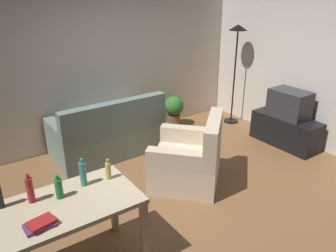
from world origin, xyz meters
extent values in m
cube|color=brown|center=(0.00, 0.00, -0.01)|extent=(5.20, 4.40, 0.02)
cube|color=silver|center=(0.00, 2.20, 1.35)|extent=(5.20, 0.10, 2.70)
cube|color=beige|center=(2.60, 0.00, 1.35)|extent=(0.10, 4.40, 2.70)
cube|color=slate|center=(-0.24, 1.65, 0.20)|extent=(1.63, 0.84, 0.40)
cube|color=slate|center=(-0.24, 1.31, 0.66)|extent=(1.63, 0.16, 0.52)
cube|color=slate|center=(0.49, 1.65, 0.51)|extent=(0.16, 0.84, 0.22)
cube|color=slate|center=(-0.98, 1.65, 0.51)|extent=(0.16, 0.84, 0.22)
cube|color=black|center=(2.25, 0.21, 0.24)|extent=(0.44, 1.10, 0.48)
cube|color=#2D2D33|center=(2.25, 0.21, 0.70)|extent=(0.40, 0.60, 0.44)
cube|color=black|center=(2.46, 0.21, 0.70)|extent=(0.01, 0.52, 0.36)
cylinder|color=black|center=(2.25, 1.42, 0.01)|extent=(0.26, 0.26, 0.03)
cylinder|color=black|center=(2.25, 1.42, 0.87)|extent=(0.03, 0.03, 1.68)
cone|color=black|center=(2.25, 1.42, 1.76)|extent=(0.32, 0.32, 0.10)
cube|color=#C6B28E|center=(-1.56, -0.36, 0.74)|extent=(1.21, 0.72, 0.04)
cube|color=tan|center=(-1.00, -0.68, 0.36)|extent=(0.06, 0.06, 0.72)
cube|color=tan|center=(-0.99, -0.06, 0.36)|extent=(0.06, 0.06, 0.72)
cylinder|color=brown|center=(1.23, 1.90, 0.11)|extent=(0.24, 0.24, 0.22)
sphere|color=#2D6B28|center=(1.23, 1.90, 0.39)|extent=(0.36, 0.36, 0.36)
cube|color=beige|center=(0.23, 0.27, 0.20)|extent=(1.23, 1.23, 0.40)
cube|color=#C0AD91|center=(0.45, 0.02, 0.66)|extent=(0.78, 0.72, 0.52)
cube|color=#C8B597|center=(0.50, 0.52, 0.51)|extent=(0.68, 0.73, 0.22)
cube|color=#C8B597|center=(-0.05, 0.02, 0.51)|extent=(0.68, 0.73, 0.22)
cylinder|color=#AD2323|center=(-1.78, -0.18, 0.87)|extent=(0.06, 0.06, 0.23)
cylinder|color=#AD2323|center=(-1.78, -0.18, 1.01)|extent=(0.03, 0.03, 0.04)
cylinder|color=#1E722D|center=(-1.57, -0.26, 0.85)|extent=(0.06, 0.06, 0.18)
cylinder|color=#1E722D|center=(-1.57, -0.26, 0.96)|extent=(0.03, 0.03, 0.04)
cylinder|color=teal|center=(-1.33, -0.19, 0.87)|extent=(0.06, 0.06, 0.23)
cylinder|color=teal|center=(-1.33, -0.19, 1.01)|extent=(0.03, 0.03, 0.04)
cylinder|color=#BCB24C|center=(-1.10, -0.23, 0.84)|extent=(0.05, 0.05, 0.16)
cylinder|color=#BCB24C|center=(-1.10, -0.23, 0.94)|extent=(0.02, 0.02, 0.04)
cube|color=#593372|center=(-1.82, -0.54, 0.77)|extent=(0.22, 0.15, 0.03)
cube|color=maroon|center=(-1.80, -0.55, 0.80)|extent=(0.21, 0.17, 0.03)
camera|label=1|loc=(-2.19, -2.71, 2.42)|focal=35.49mm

